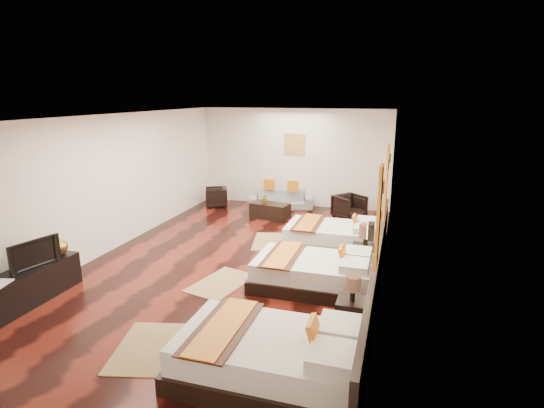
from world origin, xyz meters
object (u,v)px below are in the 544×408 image
(tv, at_px, (32,253))
(coffee_table, at_px, (270,211))
(tv_console, at_px, (27,286))
(figurine, at_px, (57,244))
(bed_near, at_px, (272,356))
(nightstand_b, at_px, (365,257))
(armchair_right, at_px, (349,207))
(bed_far, at_px, (334,236))
(table_plant, at_px, (265,199))
(nightstand_a, at_px, (352,311))
(sofa, at_px, (281,199))
(bed_mid, at_px, (315,272))
(armchair_left, at_px, (216,197))

(tv, distance_m, coffee_table, 5.94)
(tv_console, relative_size, figurine, 5.00)
(bed_near, height_order, nightstand_b, nightstand_b)
(tv, distance_m, armchair_right, 7.35)
(bed_far, xyz_separation_m, tv, (-4.15, -3.73, 0.52))
(bed_near, height_order, table_plant, bed_near)
(tv, bearing_deg, bed_far, -34.40)
(nightstand_a, xyz_separation_m, armchair_right, (-0.70, 5.49, 0.04))
(tv_console, relative_size, tv, 2.22)
(sofa, bearing_deg, coffee_table, -106.96)
(bed_mid, xyz_separation_m, armchair_right, (0.05, 4.29, 0.05))
(armchair_right, bearing_deg, bed_mid, -141.29)
(bed_far, bearing_deg, bed_mid, -89.99)
(coffee_table, bearing_deg, table_plant, -173.86)
(armchair_left, bearing_deg, nightstand_a, 14.51)
(tv_console, bearing_deg, figurine, 90.00)
(bed_mid, height_order, nightstand_a, nightstand_a)
(bed_near, xyz_separation_m, nightstand_a, (0.75, 1.32, -0.00))
(figurine, distance_m, armchair_right, 6.93)
(armchair_right, bearing_deg, tv_console, -175.21)
(sofa, relative_size, armchair_left, 2.87)
(armchair_left, xyz_separation_m, armchair_right, (3.86, -0.16, 0.04))
(sofa, bearing_deg, tv_console, -125.45)
(table_plant, bearing_deg, tv_console, -110.41)
(nightstand_b, distance_m, coffee_table, 4.01)
(armchair_right, bearing_deg, nightstand_b, -129.26)
(tv, bearing_deg, bed_near, -87.20)
(nightstand_a, relative_size, tv_console, 0.45)
(bed_near, bearing_deg, table_plant, 108.55)
(tv, relative_size, armchair_right, 1.15)
(bed_near, bearing_deg, tv_console, 171.12)
(bed_mid, distance_m, armchair_right, 4.29)
(figurine, bearing_deg, table_plant, 67.02)
(bed_far, bearing_deg, tv, -138.04)
(bed_mid, xyz_separation_m, tv_console, (-4.20, -1.87, 0.01))
(nightstand_b, xyz_separation_m, tv, (-4.89, -2.54, 0.46))
(armchair_right, bearing_deg, nightstand_a, -133.37)
(bed_far, height_order, coffee_table, bed_far)
(armchair_right, bearing_deg, bed_far, -141.88)
(armchair_right, relative_size, table_plant, 2.96)
(bed_mid, height_order, armchair_right, bed_mid)
(tv, bearing_deg, armchair_right, -21.23)
(tv, bearing_deg, table_plant, -6.78)
(bed_mid, relative_size, armchair_right, 2.89)
(nightstand_b, relative_size, figurine, 2.58)
(bed_near, distance_m, nightstand_b, 3.42)
(nightstand_b, height_order, armchair_right, nightstand_b)
(armchair_right, height_order, coffee_table, armchair_right)
(bed_far, bearing_deg, nightstand_b, -57.76)
(bed_far, xyz_separation_m, nightstand_a, (0.75, -3.20, 0.02))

